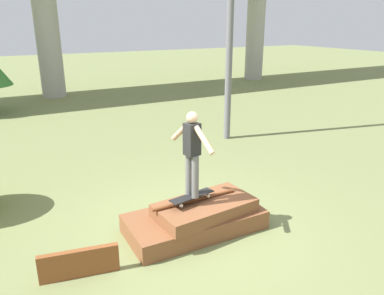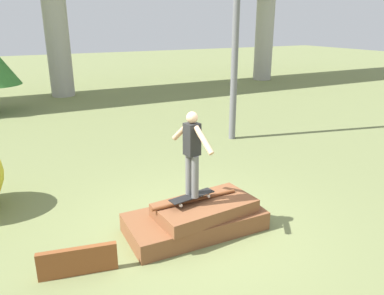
# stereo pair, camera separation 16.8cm
# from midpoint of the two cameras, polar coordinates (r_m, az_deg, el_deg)

# --- Properties ---
(ground_plane) EXTENTS (80.00, 80.00, 0.00)m
(ground_plane) POSITION_cam_midpoint_polar(r_m,az_deg,el_deg) (6.77, 1.18, -12.41)
(ground_plane) COLOR olive
(scrap_pile) EXTENTS (2.39, 1.19, 0.61)m
(scrap_pile) POSITION_cam_midpoint_polar(r_m,az_deg,el_deg) (6.64, 1.62, -10.64)
(scrap_pile) COLOR brown
(scrap_pile) RESTS_ON ground_plane
(scrap_plank_loose) EXTENTS (1.12, 0.30, 0.43)m
(scrap_plank_loose) POSITION_cam_midpoint_polar(r_m,az_deg,el_deg) (5.84, -16.16, -16.31)
(scrap_plank_loose) COLOR brown
(scrap_plank_loose) RESTS_ON ground_plane
(skateboard) EXTENTS (0.85, 0.34, 0.09)m
(skateboard) POSITION_cam_midpoint_polar(r_m,az_deg,el_deg) (6.37, 0.76, -7.45)
(skateboard) COLOR black
(skateboard) RESTS_ON scrap_pile
(skater) EXTENTS (0.26, 1.06, 1.45)m
(skater) POSITION_cam_midpoint_polar(r_m,az_deg,el_deg) (6.05, 0.80, -0.31)
(skater) COLOR slate
(skater) RESTS_ON skateboard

